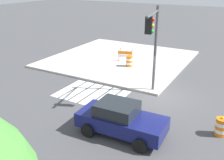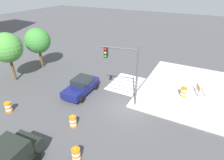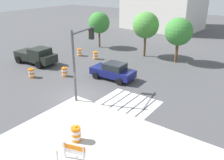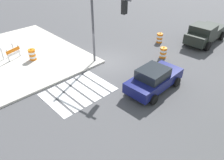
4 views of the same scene
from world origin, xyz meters
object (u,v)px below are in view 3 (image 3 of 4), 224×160
at_px(construction_barricade, 73,152).
at_px(street_tree_streetside_far, 99,23).
at_px(sports_car, 113,71).
at_px(traffic_barrel_on_sidewalk, 76,134).
at_px(traffic_barrel_median_near, 32,73).
at_px(pickup_truck, 37,56).
at_px(street_tree_streetside_mid, 146,25).
at_px(street_tree_streetside_near, 179,32).
at_px(traffic_barrel_median_far, 80,52).
at_px(traffic_light_pole, 81,50).
at_px(traffic_barrel_near_corner, 65,72).
at_px(traffic_barrel_crosswalk_end, 95,55).

height_order(construction_barricade, street_tree_streetside_far, street_tree_streetside_far).
xyz_separation_m(sports_car, construction_barricade, (5.07, -10.63, -0.09)).
bearing_deg(traffic_barrel_on_sidewalk, traffic_barrel_median_near, 155.66).
relative_size(traffic_barrel_on_sidewalk, street_tree_streetside_far, 0.21).
height_order(sports_car, pickup_truck, pickup_truck).
height_order(traffic_barrel_median_near, street_tree_streetside_mid, street_tree_streetside_mid).
distance_m(traffic_barrel_median_near, street_tree_streetside_near, 16.45).
distance_m(traffic_barrel_median_far, street_tree_streetside_mid, 8.92).
distance_m(traffic_barrel_on_sidewalk, traffic_light_pole, 6.92).
bearing_deg(traffic_barrel_near_corner, traffic_barrel_median_near, -138.47).
bearing_deg(street_tree_streetside_far, sports_car, -45.06).
relative_size(traffic_light_pole, street_tree_streetside_near, 1.07).
bearing_deg(construction_barricade, street_tree_streetside_far, 125.39).
distance_m(traffic_barrel_median_near, construction_barricade, 13.34).
bearing_deg(traffic_barrel_on_sidewalk, construction_barricade, -51.74).
bearing_deg(street_tree_streetside_far, traffic_barrel_median_near, -81.86).
xyz_separation_m(sports_car, traffic_barrel_near_corner, (-4.32, -2.28, -0.36)).
bearing_deg(street_tree_streetside_near, sports_car, -109.02).
relative_size(pickup_truck, street_tree_streetside_far, 1.06).
xyz_separation_m(traffic_barrel_crosswalk_end, street_tree_streetside_near, (8.37, 4.65, 3.10)).
bearing_deg(traffic_barrel_median_far, street_tree_streetside_near, 23.64).
xyz_separation_m(pickup_truck, traffic_barrel_on_sidewalk, (13.66, -7.83, -0.37)).
bearing_deg(pickup_truck, traffic_barrel_near_corner, -9.00).
height_order(sports_car, traffic_barrel_on_sidewalk, sports_car).
height_order(traffic_barrel_median_near, traffic_barrel_median_far, same).
bearing_deg(pickup_truck, traffic_light_pole, -17.18).
height_order(traffic_barrel_on_sidewalk, street_tree_streetside_far, street_tree_streetside_far).
bearing_deg(traffic_barrel_crosswalk_end, construction_barricade, -54.09).
relative_size(pickup_truck, traffic_barrel_median_near, 5.16).
distance_m(pickup_truck, traffic_barrel_on_sidewalk, 15.75).
xyz_separation_m(pickup_truck, traffic_barrel_near_corner, (5.33, -0.84, -0.52)).
xyz_separation_m(traffic_barrel_median_near, construction_barricade, (11.80, -6.22, 0.27)).
distance_m(pickup_truck, traffic_barrel_near_corner, 5.42).
height_order(sports_car, traffic_light_pole, traffic_light_pole).
bearing_deg(traffic_barrel_median_far, street_tree_streetside_far, 97.43).
bearing_deg(traffic_barrel_near_corner, street_tree_streetside_near, 56.10).
relative_size(traffic_barrel_near_corner, street_tree_streetside_near, 0.20).
bearing_deg(construction_barricade, sports_car, 115.51).
distance_m(street_tree_streetside_near, street_tree_streetside_mid, 4.17).
relative_size(traffic_barrel_crosswalk_end, street_tree_streetside_near, 0.20).
bearing_deg(street_tree_streetside_mid, pickup_truck, -130.38).
distance_m(traffic_light_pole, street_tree_streetside_near, 13.30).
bearing_deg(traffic_barrel_on_sidewalk, traffic_light_pole, 128.31).
distance_m(traffic_barrel_near_corner, street_tree_streetside_far, 12.08).
bearing_deg(traffic_barrel_crosswalk_end, traffic_barrel_median_far, -177.24).
relative_size(pickup_truck, street_tree_streetside_near, 1.02).
height_order(traffic_barrel_on_sidewalk, traffic_light_pole, traffic_light_pole).
bearing_deg(street_tree_streetside_far, pickup_truck, -96.03).
relative_size(sports_car, construction_barricade, 3.10).
bearing_deg(traffic_barrel_median_far, traffic_barrel_on_sidewalk, -47.44).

